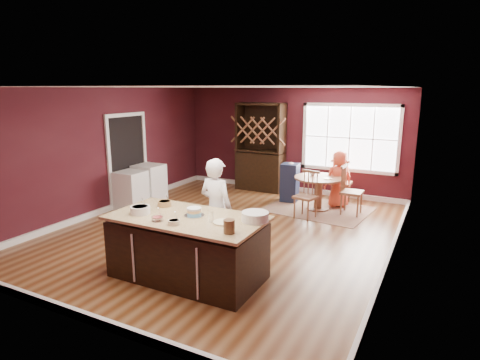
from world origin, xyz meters
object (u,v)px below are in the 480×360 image
Objects in this scene: dryer at (149,183)px; seated_woman at (339,179)px; toddler at (293,169)px; hutch at (260,147)px; baker at (216,209)px; chair_south at (306,195)px; washer at (131,190)px; layer_cake at (194,212)px; dining_table at (319,186)px; chair_east at (352,190)px; chair_north at (341,181)px; high_chair at (290,182)px; kitchen_island at (188,248)px.

seated_woman is at bearing 21.80° from dryer.
hutch reaches higher than toddler.
baker is 2.69m from chair_south.
washer is 0.95× the size of dryer.
dryer is at bearing -129.20° from hutch.
toddler is (-0.12, 4.39, -0.17)m from layer_cake.
seated_woman is (0.34, 0.43, 0.12)m from dining_table.
toddler is at bearing 77.02° from chair_east.
chair_north reaches higher than layer_cake.
chair_south reaches higher than toddler.
seated_woman is 1.35× the size of high_chair.
dining_table is at bearing 97.70° from chair_south.
dryer is (-3.11, 2.10, -0.36)m from baker.
washer is (-3.05, -2.22, -0.38)m from toddler.
chair_south is at bearing 34.11° from seated_woman.
layer_cake is 0.32× the size of dryer.
chair_north reaches higher than washer.
dryer is (0.00, 0.64, 0.02)m from washer.
toddler reaches higher than kitchen_island.
washer is at bearing -7.56° from seated_woman.
layer_cake is (0.06, -0.71, 0.16)m from baker.
kitchen_island is 2.44× the size of dryer.
dryer is (-2.99, -1.58, -0.03)m from high_chair.
chair_east is (1.37, 4.02, -0.43)m from layer_cake.
high_chair is at bearing 77.57° from chair_east.
chair_south is 1.31m from high_chair.
high_chair is at bearing 91.25° from kitchen_island.
toddler is (-1.49, 0.37, 0.26)m from chair_east.
chair_east is 0.88m from chair_north.
kitchen_island is 5.36m from hutch.
hutch is (-1.29, 5.11, 0.18)m from layer_cake.
hutch reaches higher than dining_table.
hutch reaches higher than chair_south.
dryer is at bearing 136.99° from kitchen_island.
washer is (-2.99, -2.22, -0.05)m from high_chair.
dining_table is 2.29m from hutch.
washer is (-4.54, -1.85, -0.12)m from chair_east.
kitchen_island is at bearing 40.32° from seated_woman.
chair_east is 4.20× the size of toddler.
hutch is 2.69× the size of washer.
chair_east is at bearing -22.24° from hutch.
hutch is at bearing 57.46° from washer.
seated_woman reaches higher than high_chair.
dining_table is at bearing 17.93° from dryer.
toddler is (0.06, 0.00, 0.33)m from high_chair.
high_chair is 1.07× the size of dryer.
dryer is (-3.08, 2.88, 0.01)m from kitchen_island.
dining_table is 0.87m from toddler.
washer is (-3.73, -1.14, -0.08)m from chair_south.
chair_east is at bearing 117.70° from chair_north.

